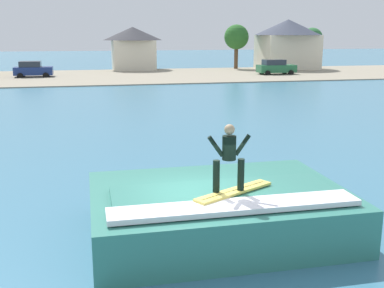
{
  "coord_description": "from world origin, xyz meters",
  "views": [
    {
      "loc": [
        -2.56,
        -10.49,
        4.95
      ],
      "look_at": [
        0.51,
        3.34,
        1.63
      ],
      "focal_mm": 44.31,
      "sensor_mm": 36.0,
      "label": 1
    }
  ],
  "objects_px": {
    "car_near_shore": "(33,69)",
    "car_far_shore": "(276,67)",
    "wave_crest": "(219,211)",
    "tree_short_bushy": "(236,37)",
    "house_small_cottage": "(133,46)",
    "house_gabled_white": "(288,41)",
    "surfboard": "(234,191)",
    "surfer": "(229,155)",
    "tree_tall_bare": "(312,39)"
  },
  "relations": [
    {
      "from": "surfboard",
      "to": "surfer",
      "type": "relative_size",
      "value": 1.36
    },
    {
      "from": "surfboard",
      "to": "tree_short_bushy",
      "type": "height_order",
      "value": "tree_short_bushy"
    },
    {
      "from": "surfer",
      "to": "car_near_shore",
      "type": "distance_m",
      "value": 47.53
    },
    {
      "from": "surfboard",
      "to": "tree_short_bushy",
      "type": "distance_m",
      "value": 56.42
    },
    {
      "from": "tree_short_bushy",
      "to": "wave_crest",
      "type": "bearing_deg",
      "value": -108.12
    },
    {
      "from": "car_near_shore",
      "to": "house_gabled_white",
      "type": "distance_m",
      "value": 33.74
    },
    {
      "from": "house_gabled_white",
      "to": "tree_tall_bare",
      "type": "bearing_deg",
      "value": -22.95
    },
    {
      "from": "car_near_shore",
      "to": "car_far_shore",
      "type": "relative_size",
      "value": 0.93
    },
    {
      "from": "house_gabled_white",
      "to": "car_near_shore",
      "type": "bearing_deg",
      "value": -170.68
    },
    {
      "from": "house_small_cottage",
      "to": "tree_short_bushy",
      "type": "distance_m",
      "value": 14.23
    },
    {
      "from": "wave_crest",
      "to": "tree_tall_bare",
      "type": "xyz_separation_m",
      "value": [
        27.19,
        50.13,
        3.57
      ]
    },
    {
      "from": "wave_crest",
      "to": "house_small_cottage",
      "type": "relative_size",
      "value": 0.79
    },
    {
      "from": "surfboard",
      "to": "car_far_shore",
      "type": "bearing_deg",
      "value": 66.54
    },
    {
      "from": "surfer",
      "to": "tree_tall_bare",
      "type": "height_order",
      "value": "tree_tall_bare"
    },
    {
      "from": "surfer",
      "to": "tree_short_bushy",
      "type": "bearing_deg",
      "value": 72.13
    },
    {
      "from": "surfer",
      "to": "car_near_shore",
      "type": "height_order",
      "value": "surfer"
    },
    {
      "from": "surfboard",
      "to": "car_near_shore",
      "type": "relative_size",
      "value": 0.51
    },
    {
      "from": "car_near_shore",
      "to": "tree_short_bushy",
      "type": "height_order",
      "value": "tree_short_bushy"
    },
    {
      "from": "car_far_shore",
      "to": "surfboard",
      "type": "bearing_deg",
      "value": -113.46
    },
    {
      "from": "surfer",
      "to": "house_small_cottage",
      "type": "bearing_deg",
      "value": 86.64
    },
    {
      "from": "house_gabled_white",
      "to": "surfboard",
      "type": "bearing_deg",
      "value": -114.76
    },
    {
      "from": "car_near_shore",
      "to": "surfer",
      "type": "bearing_deg",
      "value": -79.08
    },
    {
      "from": "house_small_cottage",
      "to": "wave_crest",
      "type": "bearing_deg",
      "value": -93.44
    },
    {
      "from": "house_gabled_white",
      "to": "tree_tall_bare",
      "type": "distance_m",
      "value": 3.27
    },
    {
      "from": "car_near_shore",
      "to": "tree_tall_bare",
      "type": "xyz_separation_m",
      "value": [
        36.16,
        4.18,
        3.23
      ]
    },
    {
      "from": "car_far_shore",
      "to": "house_small_cottage",
      "type": "height_order",
      "value": "house_small_cottage"
    },
    {
      "from": "house_gabled_white",
      "to": "house_small_cottage",
      "type": "relative_size",
      "value": 1.15
    },
    {
      "from": "car_far_shore",
      "to": "tree_tall_bare",
      "type": "relative_size",
      "value": 0.8
    },
    {
      "from": "surfer",
      "to": "car_near_shore",
      "type": "bearing_deg",
      "value": 100.92
    },
    {
      "from": "surfboard",
      "to": "house_small_cottage",
      "type": "distance_m",
      "value": 55.91
    },
    {
      "from": "surfboard",
      "to": "wave_crest",
      "type": "bearing_deg",
      "value": 105.05
    },
    {
      "from": "surfboard",
      "to": "car_near_shore",
      "type": "distance_m",
      "value": 47.52
    },
    {
      "from": "wave_crest",
      "to": "surfer",
      "type": "height_order",
      "value": "surfer"
    },
    {
      "from": "tree_tall_bare",
      "to": "tree_short_bushy",
      "type": "bearing_deg",
      "value": 163.85
    },
    {
      "from": "car_far_shore",
      "to": "house_small_cottage",
      "type": "relative_size",
      "value": 0.57
    },
    {
      "from": "car_far_shore",
      "to": "house_small_cottage",
      "type": "xyz_separation_m",
      "value": [
        -15.96,
        11.8,
        2.33
      ]
    },
    {
      "from": "surfboard",
      "to": "tree_tall_bare",
      "type": "distance_m",
      "value": 57.61
    },
    {
      "from": "wave_crest",
      "to": "house_gabled_white",
      "type": "relative_size",
      "value": 0.68
    },
    {
      "from": "wave_crest",
      "to": "tree_short_bushy",
      "type": "height_order",
      "value": "tree_short_bushy"
    },
    {
      "from": "house_small_cottage",
      "to": "car_near_shore",
      "type": "bearing_deg",
      "value": -143.29
    },
    {
      "from": "house_small_cottage",
      "to": "tree_tall_bare",
      "type": "bearing_deg",
      "value": -11.78
    },
    {
      "from": "car_near_shore",
      "to": "tree_short_bushy",
      "type": "relative_size",
      "value": 0.69
    },
    {
      "from": "car_near_shore",
      "to": "car_far_shore",
      "type": "distance_m",
      "value": 28.36
    },
    {
      "from": "wave_crest",
      "to": "house_small_cottage",
      "type": "height_order",
      "value": "house_small_cottage"
    },
    {
      "from": "wave_crest",
      "to": "tree_tall_bare",
      "type": "height_order",
      "value": "tree_tall_bare"
    },
    {
      "from": "surfboard",
      "to": "house_gabled_white",
      "type": "xyz_separation_m",
      "value": [
        24.02,
        52.08,
        2.5
      ]
    },
    {
      "from": "surfer",
      "to": "house_small_cottage",
      "type": "xyz_separation_m",
      "value": [
        3.28,
        55.82,
        1.04
      ]
    },
    {
      "from": "house_small_cottage",
      "to": "tree_short_bushy",
      "type": "bearing_deg",
      "value": -8.63
    },
    {
      "from": "car_near_shore",
      "to": "tree_short_bushy",
      "type": "xyz_separation_m",
      "value": [
        26.31,
        7.03,
        3.41
      ]
    },
    {
      "from": "tree_short_bushy",
      "to": "surfboard",
      "type": "bearing_deg",
      "value": -107.73
    }
  ]
}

